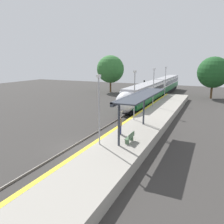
% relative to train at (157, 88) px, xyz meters
% --- Properties ---
extents(ground_plane, '(120.00, 120.00, 0.00)m').
position_rel_train_xyz_m(ground_plane, '(0.00, -30.06, -2.31)').
color(ground_plane, '#383533').
extents(rail_left, '(0.08, 90.00, 0.15)m').
position_rel_train_xyz_m(rail_left, '(-0.72, -30.06, -2.23)').
color(rail_left, slate).
rests_on(rail_left, ground_plane).
extents(rail_right, '(0.08, 90.00, 0.15)m').
position_rel_train_xyz_m(rail_right, '(0.72, -30.06, -2.23)').
color(rail_right, slate).
rests_on(rail_right, ground_plane).
extents(train, '(2.78, 39.98, 4.03)m').
position_rel_train_xyz_m(train, '(0.00, 0.00, 0.00)').
color(train, black).
rests_on(train, ground_plane).
extents(platform_right, '(4.64, 64.00, 1.00)m').
position_rel_train_xyz_m(platform_right, '(3.99, -30.06, -1.81)').
color(platform_right, '#9E998E').
rests_on(platform_right, ground_plane).
extents(platform_bench, '(0.44, 1.41, 0.89)m').
position_rel_train_xyz_m(platform_bench, '(4.70, -29.04, -0.86)').
color(platform_bench, '#4C6B4C').
rests_on(platform_bench, platform_right).
extents(person_waiting, '(0.36, 0.23, 1.74)m').
position_rel_train_xyz_m(person_waiting, '(2.98, -27.35, -0.41)').
color(person_waiting, navy).
rests_on(person_waiting, platform_right).
extents(railway_signal, '(0.28, 0.28, 3.98)m').
position_rel_train_xyz_m(railway_signal, '(-2.57, -0.90, 0.15)').
color(railway_signal, '#59595E').
rests_on(railway_signal, ground_plane).
extents(lamppost_near, '(0.36, 0.20, 5.94)m').
position_rel_train_xyz_m(lamppost_near, '(2.44, -30.55, 2.04)').
color(lamppost_near, '#9E9EA3').
rests_on(lamppost_near, platform_right).
extents(lamppost_mid, '(0.36, 0.20, 5.94)m').
position_rel_train_xyz_m(lamppost_mid, '(2.44, -21.65, 2.04)').
color(lamppost_mid, '#9E9EA3').
rests_on(lamppost_mid, platform_right).
extents(lamppost_far, '(0.36, 0.20, 5.94)m').
position_rel_train_xyz_m(lamppost_far, '(2.44, -12.75, 2.04)').
color(lamppost_far, '#9E9EA3').
rests_on(lamppost_far, platform_right).
extents(lamppost_farthest, '(0.36, 0.20, 5.94)m').
position_rel_train_xyz_m(lamppost_farthest, '(2.44, -3.85, 2.04)').
color(lamppost_farthest, '#9E9EA3').
rests_on(lamppost_farthest, platform_right).
extents(station_canopy, '(2.02, 10.06, 3.97)m').
position_rel_train_xyz_m(station_canopy, '(4.65, -26.61, 2.36)').
color(station_canopy, '#333842').
rests_on(station_canopy, platform_right).
extents(background_tree_left, '(6.98, 6.98, 9.44)m').
position_rel_train_xyz_m(background_tree_left, '(-13.50, 5.32, 3.63)').
color(background_tree_left, brown).
rests_on(background_tree_left, ground_plane).
extents(background_tree_right, '(6.62, 6.62, 8.94)m').
position_rel_train_xyz_m(background_tree_right, '(10.61, 5.72, 3.31)').
color(background_tree_right, brown).
rests_on(background_tree_right, ground_plane).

